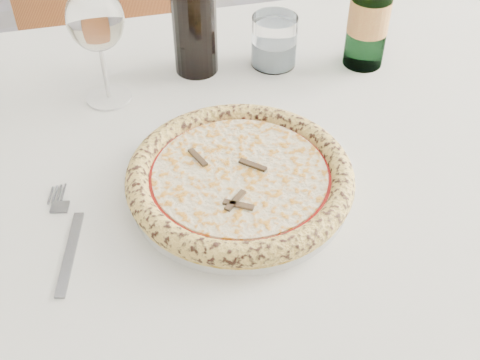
{
  "coord_description": "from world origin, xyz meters",
  "views": [
    {
      "loc": [
        -0.23,
        -0.65,
        1.33
      ],
      "look_at": [
        -0.02,
        -0.09,
        0.78
      ],
      "focal_mm": 45.0,
      "sensor_mm": 36.0,
      "label": 1
    }
  ],
  "objects_px": {
    "pizza": "(240,177)",
    "wine_glass": "(96,21)",
    "dining_table": "(218,189)",
    "plate": "(240,186)",
    "beer_bottle": "(371,7)",
    "chair_far": "(110,28)",
    "tumbler": "(274,44)"
  },
  "relations": [
    {
      "from": "dining_table",
      "to": "beer_bottle",
      "type": "relative_size",
      "value": 5.83
    },
    {
      "from": "chair_far",
      "to": "tumbler",
      "type": "relative_size",
      "value": 10.54
    },
    {
      "from": "beer_bottle",
      "to": "wine_glass",
      "type": "bearing_deg",
      "value": 173.53
    },
    {
      "from": "pizza",
      "to": "wine_glass",
      "type": "bearing_deg",
      "value": 113.71
    },
    {
      "from": "chair_far",
      "to": "plate",
      "type": "height_order",
      "value": "chair_far"
    },
    {
      "from": "pizza",
      "to": "tumbler",
      "type": "xyz_separation_m",
      "value": [
        0.17,
        0.29,
        0.01
      ]
    },
    {
      "from": "plate",
      "to": "pizza",
      "type": "distance_m",
      "value": 0.02
    },
    {
      "from": "pizza",
      "to": "plate",
      "type": "bearing_deg",
      "value": -19.36
    },
    {
      "from": "beer_bottle",
      "to": "tumbler",
      "type": "bearing_deg",
      "value": 159.74
    },
    {
      "from": "plate",
      "to": "pizza",
      "type": "bearing_deg",
      "value": 160.64
    },
    {
      "from": "plate",
      "to": "beer_bottle",
      "type": "bearing_deg",
      "value": 35.92
    },
    {
      "from": "chair_far",
      "to": "pizza",
      "type": "distance_m",
      "value": 0.96
    },
    {
      "from": "wine_glass",
      "to": "chair_far",
      "type": "bearing_deg",
      "value": 81.01
    },
    {
      "from": "pizza",
      "to": "tumbler",
      "type": "bearing_deg",
      "value": 59.08
    },
    {
      "from": "dining_table",
      "to": "wine_glass",
      "type": "distance_m",
      "value": 0.31
    },
    {
      "from": "chair_far",
      "to": "wine_glass",
      "type": "xyz_separation_m",
      "value": [
        -0.1,
        -0.65,
        0.36
      ]
    },
    {
      "from": "wine_glass",
      "to": "beer_bottle",
      "type": "relative_size",
      "value": 0.72
    },
    {
      "from": "chair_far",
      "to": "wine_glass",
      "type": "bearing_deg",
      "value": -98.99
    },
    {
      "from": "chair_far",
      "to": "tumbler",
      "type": "distance_m",
      "value": 0.72
    },
    {
      "from": "plate",
      "to": "tumbler",
      "type": "xyz_separation_m",
      "value": [
        0.17,
        0.29,
        0.03
      ]
    },
    {
      "from": "tumbler",
      "to": "beer_bottle",
      "type": "height_order",
      "value": "beer_bottle"
    },
    {
      "from": "pizza",
      "to": "tumbler",
      "type": "distance_m",
      "value": 0.33
    },
    {
      "from": "plate",
      "to": "pizza",
      "type": "relative_size",
      "value": 0.96
    },
    {
      "from": "wine_glass",
      "to": "beer_bottle",
      "type": "bearing_deg",
      "value": -6.47
    },
    {
      "from": "wine_glass",
      "to": "beer_bottle",
      "type": "distance_m",
      "value": 0.45
    },
    {
      "from": "dining_table",
      "to": "beer_bottle",
      "type": "bearing_deg",
      "value": 22.32
    },
    {
      "from": "plate",
      "to": "chair_far",
      "type": "bearing_deg",
      "value": 91.28
    },
    {
      "from": "pizza",
      "to": "wine_glass",
      "type": "xyz_separation_m",
      "value": [
        -0.12,
        0.28,
        0.11
      ]
    },
    {
      "from": "wine_glass",
      "to": "tumbler",
      "type": "distance_m",
      "value": 0.31
    },
    {
      "from": "pizza",
      "to": "wine_glass",
      "type": "relative_size",
      "value": 1.59
    },
    {
      "from": "dining_table",
      "to": "pizza",
      "type": "distance_m",
      "value": 0.15
    },
    {
      "from": "dining_table",
      "to": "wine_glass",
      "type": "relative_size",
      "value": 8.09
    }
  ]
}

